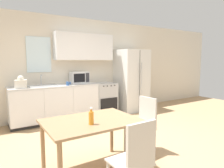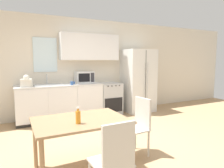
{
  "view_description": "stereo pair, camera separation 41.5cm",
  "coord_description": "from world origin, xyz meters",
  "px_view_note": "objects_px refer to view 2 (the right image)",
  "views": [
    {
      "loc": [
        -1.81,
        -2.91,
        1.53
      ],
      "look_at": [
        0.39,
        0.58,
        1.05
      ],
      "focal_mm": 32.0,
      "sensor_mm": 36.0,
      "label": 1
    },
    {
      "loc": [
        -1.45,
        -3.12,
        1.53
      ],
      "look_at": [
        0.39,
        0.58,
        1.05
      ],
      "focal_mm": 32.0,
      "sensor_mm": 36.0,
      "label": 2
    }
  ],
  "objects_px": {
    "microwave": "(85,77)",
    "dining_table": "(81,126)",
    "coffee_mug": "(72,83)",
    "drink_bottle": "(78,117)",
    "refrigerator": "(138,81)",
    "dining_chair_near": "(115,158)",
    "oven_range": "(109,98)",
    "dining_chair_side": "(139,122)"
  },
  "relations": [
    {
      "from": "coffee_mug",
      "to": "dining_chair_side",
      "type": "relative_size",
      "value": 0.12
    },
    {
      "from": "refrigerator",
      "to": "dining_table",
      "type": "bearing_deg",
      "value": -136.31
    },
    {
      "from": "refrigerator",
      "to": "dining_chair_near",
      "type": "height_order",
      "value": "refrigerator"
    },
    {
      "from": "coffee_mug",
      "to": "dining_chair_near",
      "type": "distance_m",
      "value": 3.23
    },
    {
      "from": "microwave",
      "to": "oven_range",
      "type": "bearing_deg",
      "value": -10.22
    },
    {
      "from": "refrigerator",
      "to": "coffee_mug",
      "type": "relative_size",
      "value": 16.25
    },
    {
      "from": "oven_range",
      "to": "dining_chair_side",
      "type": "bearing_deg",
      "value": -104.85
    },
    {
      "from": "coffee_mug",
      "to": "dining_table",
      "type": "bearing_deg",
      "value": -102.74
    },
    {
      "from": "refrigerator",
      "to": "dining_chair_near",
      "type": "distance_m",
      "value": 4.17
    },
    {
      "from": "microwave",
      "to": "dining_table",
      "type": "distance_m",
      "value": 2.89
    },
    {
      "from": "oven_range",
      "to": "dining_table",
      "type": "xyz_separation_m",
      "value": [
        -1.66,
        -2.57,
        0.19
      ]
    },
    {
      "from": "microwave",
      "to": "drink_bottle",
      "type": "bearing_deg",
      "value": -110.31
    },
    {
      "from": "microwave",
      "to": "dining_chair_near",
      "type": "height_order",
      "value": "microwave"
    },
    {
      "from": "dining_table",
      "to": "drink_bottle",
      "type": "distance_m",
      "value": 0.26
    },
    {
      "from": "dining_table",
      "to": "dining_chair_near",
      "type": "bearing_deg",
      "value": -82.95
    },
    {
      "from": "dining_chair_side",
      "to": "dining_chair_near",
      "type": "bearing_deg",
      "value": 129.86
    },
    {
      "from": "microwave",
      "to": "drink_bottle",
      "type": "height_order",
      "value": "microwave"
    },
    {
      "from": "refrigerator",
      "to": "dining_chair_side",
      "type": "xyz_separation_m",
      "value": [
        -1.61,
        -2.42,
        -0.4
      ]
    },
    {
      "from": "coffee_mug",
      "to": "dining_chair_near",
      "type": "relative_size",
      "value": 0.12
    },
    {
      "from": "dining_chair_near",
      "to": "refrigerator",
      "type": "bearing_deg",
      "value": 51.13
    },
    {
      "from": "refrigerator",
      "to": "dining_chair_side",
      "type": "relative_size",
      "value": 2.0
    },
    {
      "from": "refrigerator",
      "to": "dining_table",
      "type": "distance_m",
      "value": 3.62
    },
    {
      "from": "oven_range",
      "to": "dining_chair_near",
      "type": "height_order",
      "value": "dining_chair_near"
    },
    {
      "from": "microwave",
      "to": "dining_table",
      "type": "height_order",
      "value": "microwave"
    },
    {
      "from": "dining_chair_near",
      "to": "drink_bottle",
      "type": "bearing_deg",
      "value": 104.03
    },
    {
      "from": "drink_bottle",
      "to": "dining_table",
      "type": "bearing_deg",
      "value": 62.86
    },
    {
      "from": "microwave",
      "to": "coffee_mug",
      "type": "height_order",
      "value": "microwave"
    },
    {
      "from": "microwave",
      "to": "dining_chair_side",
      "type": "bearing_deg",
      "value": -89.41
    },
    {
      "from": "dining_chair_side",
      "to": "drink_bottle",
      "type": "bearing_deg",
      "value": 97.35
    },
    {
      "from": "oven_range",
      "to": "refrigerator",
      "type": "relative_size",
      "value": 0.48
    },
    {
      "from": "refrigerator",
      "to": "dining_table",
      "type": "relative_size",
      "value": 1.5
    },
    {
      "from": "dining_chair_near",
      "to": "drink_bottle",
      "type": "relative_size",
      "value": 4.34
    },
    {
      "from": "refrigerator",
      "to": "coffee_mug",
      "type": "height_order",
      "value": "refrigerator"
    },
    {
      "from": "refrigerator",
      "to": "dining_chair_near",
      "type": "relative_size",
      "value": 2.0
    },
    {
      "from": "dining_chair_near",
      "to": "oven_range",
      "type": "bearing_deg",
      "value": 63.54
    },
    {
      "from": "dining_table",
      "to": "refrigerator",
      "type": "bearing_deg",
      "value": 43.69
    },
    {
      "from": "coffee_mug",
      "to": "dining_chair_side",
      "type": "distance_m",
      "value": 2.36
    },
    {
      "from": "dining_chair_near",
      "to": "dining_chair_side",
      "type": "height_order",
      "value": "same"
    },
    {
      "from": "coffee_mug",
      "to": "drink_bottle",
      "type": "bearing_deg",
      "value": -103.75
    },
    {
      "from": "oven_range",
      "to": "dining_chair_side",
      "type": "xyz_separation_m",
      "value": [
        -0.66,
        -2.49,
        0.09
      ]
    },
    {
      "from": "coffee_mug",
      "to": "microwave",
      "type": "bearing_deg",
      "value": 37.67
    },
    {
      "from": "microwave",
      "to": "dining_chair_near",
      "type": "xyz_separation_m",
      "value": [
        -0.87,
        -3.51,
        -0.55
      ]
    }
  ]
}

